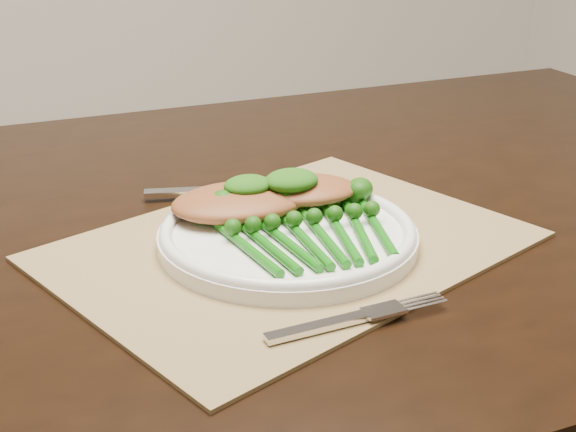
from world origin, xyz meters
name	(u,v)px	position (x,y,z in m)	size (l,w,h in m)	color
placemat	(290,246)	(0.07, 0.02, 0.75)	(0.45, 0.33, 0.00)	olive
dinner_plate	(288,234)	(0.06, 0.02, 0.77)	(0.26, 0.26, 0.02)	white
knife	(221,190)	(0.05, 0.18, 0.76)	(0.22, 0.08, 0.01)	silver
fork	(369,314)	(0.07, -0.14, 0.76)	(0.17, 0.02, 0.01)	silver
chicken_fillet_left	(239,202)	(0.03, 0.08, 0.78)	(0.14, 0.10, 0.03)	brown
chicken_fillet_right	(303,190)	(0.11, 0.08, 0.79)	(0.12, 0.08, 0.02)	brown
pesto_dollop_left	(248,185)	(0.04, 0.08, 0.80)	(0.05, 0.04, 0.02)	#14460A
pesto_dollop_right	(291,180)	(0.09, 0.07, 0.80)	(0.06, 0.05, 0.02)	#14460A
broccolini_bundle	(312,235)	(0.08, -0.01, 0.77)	(0.18, 0.19, 0.04)	#0F5B0C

